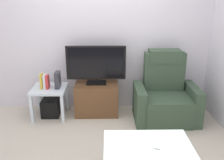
{
  "coord_description": "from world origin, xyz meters",
  "views": [
    {
      "loc": [
        0.13,
        -2.93,
        1.86
      ],
      "look_at": [
        0.19,
        0.5,
        0.7
      ],
      "focal_mm": 38.99,
      "sensor_mm": 36.0,
      "label": 1
    }
  ],
  "objects_px": {
    "subwoofer_box": "(51,108)",
    "coffee_table": "(148,148)",
    "book_middle": "(45,82)",
    "book_leftmost": "(42,81)",
    "tv_stand": "(97,98)",
    "game_console": "(58,80)",
    "side_table": "(49,92)",
    "book_rightmost": "(48,82)",
    "television": "(96,64)",
    "recliner_armchair": "(165,96)",
    "cell_phone": "(157,144)"
  },
  "relations": [
    {
      "from": "subwoofer_box",
      "to": "coffee_table",
      "type": "relative_size",
      "value": 0.31
    },
    {
      "from": "book_middle",
      "to": "coffee_table",
      "type": "relative_size",
      "value": 0.25
    },
    {
      "from": "book_leftmost",
      "to": "book_middle",
      "type": "height_order",
      "value": "book_leftmost"
    },
    {
      "from": "tv_stand",
      "to": "game_console",
      "type": "xyz_separation_m",
      "value": [
        -0.61,
        -0.08,
        0.36
      ]
    },
    {
      "from": "side_table",
      "to": "book_rightmost",
      "type": "distance_m",
      "value": 0.19
    },
    {
      "from": "tv_stand",
      "to": "television",
      "type": "xyz_separation_m",
      "value": [
        -0.0,
        0.02,
        0.59
      ]
    },
    {
      "from": "recliner_armchair",
      "to": "book_middle",
      "type": "relative_size",
      "value": 4.83
    },
    {
      "from": "tv_stand",
      "to": "subwoofer_box",
      "type": "relative_size",
      "value": 2.52
    },
    {
      "from": "side_table",
      "to": "recliner_armchair",
      "type": "bearing_deg",
      "value": -3.31
    },
    {
      "from": "side_table",
      "to": "cell_phone",
      "type": "relative_size",
      "value": 3.6
    },
    {
      "from": "tv_stand",
      "to": "cell_phone",
      "type": "xyz_separation_m",
      "value": [
        0.68,
        -1.64,
        0.18
      ]
    },
    {
      "from": "coffee_table",
      "to": "tv_stand",
      "type": "bearing_deg",
      "value": 109.86
    },
    {
      "from": "book_rightmost",
      "to": "game_console",
      "type": "bearing_deg",
      "value": 10.91
    },
    {
      "from": "game_console",
      "to": "cell_phone",
      "type": "height_order",
      "value": "game_console"
    },
    {
      "from": "coffee_table",
      "to": "cell_phone",
      "type": "distance_m",
      "value": 0.1
    },
    {
      "from": "subwoofer_box",
      "to": "book_leftmost",
      "type": "bearing_deg",
      "value": -168.69
    },
    {
      "from": "book_leftmost",
      "to": "book_rightmost",
      "type": "height_order",
      "value": "book_leftmost"
    },
    {
      "from": "book_rightmost",
      "to": "coffee_table",
      "type": "distance_m",
      "value": 2.06
    },
    {
      "from": "recliner_armchair",
      "to": "book_rightmost",
      "type": "height_order",
      "value": "recliner_armchair"
    },
    {
      "from": "book_middle",
      "to": "cell_phone",
      "type": "distance_m",
      "value": 2.14
    },
    {
      "from": "tv_stand",
      "to": "coffee_table",
      "type": "distance_m",
      "value": 1.75
    },
    {
      "from": "recliner_armchair",
      "to": "side_table",
      "type": "height_order",
      "value": "recliner_armchair"
    },
    {
      "from": "subwoofer_box",
      "to": "book_rightmost",
      "type": "distance_m",
      "value": 0.46
    },
    {
      "from": "book_leftmost",
      "to": "book_rightmost",
      "type": "xyz_separation_m",
      "value": [
        0.09,
        0.0,
        -0.01
      ]
    },
    {
      "from": "tv_stand",
      "to": "recliner_armchair",
      "type": "distance_m",
      "value": 1.12
    },
    {
      "from": "side_table",
      "to": "book_rightmost",
      "type": "relative_size",
      "value": 2.53
    },
    {
      "from": "television",
      "to": "book_middle",
      "type": "relative_size",
      "value": 4.27
    },
    {
      "from": "tv_stand",
      "to": "television",
      "type": "distance_m",
      "value": 0.59
    },
    {
      "from": "book_middle",
      "to": "game_console",
      "type": "bearing_deg",
      "value": 8.6
    },
    {
      "from": "tv_stand",
      "to": "game_console",
      "type": "distance_m",
      "value": 0.72
    },
    {
      "from": "book_middle",
      "to": "book_rightmost",
      "type": "distance_m",
      "value": 0.04
    },
    {
      "from": "television",
      "to": "coffee_table",
      "type": "distance_m",
      "value": 1.82
    },
    {
      "from": "recliner_armchair",
      "to": "book_rightmost",
      "type": "relative_size",
      "value": 5.07
    },
    {
      "from": "subwoofer_box",
      "to": "cell_phone",
      "type": "relative_size",
      "value": 1.87
    },
    {
      "from": "television",
      "to": "book_middle",
      "type": "distance_m",
      "value": 0.86
    },
    {
      "from": "recliner_armchair",
      "to": "book_middle",
      "type": "height_order",
      "value": "recliner_armchair"
    },
    {
      "from": "television",
      "to": "coffee_table",
      "type": "height_order",
      "value": "television"
    },
    {
      "from": "subwoofer_box",
      "to": "book_middle",
      "type": "distance_m",
      "value": 0.47
    },
    {
      "from": "television",
      "to": "book_leftmost",
      "type": "distance_m",
      "value": 0.9
    },
    {
      "from": "book_leftmost",
      "to": "game_console",
      "type": "relative_size",
      "value": 0.92
    },
    {
      "from": "recliner_armchair",
      "to": "game_console",
      "type": "relative_size",
      "value": 4.17
    },
    {
      "from": "book_leftmost",
      "to": "coffee_table",
      "type": "height_order",
      "value": "book_leftmost"
    },
    {
      "from": "cell_phone",
      "to": "book_leftmost",
      "type": "bearing_deg",
      "value": 145.42
    },
    {
      "from": "television",
      "to": "book_rightmost",
      "type": "height_order",
      "value": "television"
    },
    {
      "from": "subwoofer_box",
      "to": "game_console",
      "type": "xyz_separation_m",
      "value": [
        0.15,
        0.01,
        0.48
      ]
    },
    {
      "from": "book_leftmost",
      "to": "book_middle",
      "type": "relative_size",
      "value": 1.06
    },
    {
      "from": "book_leftmost",
      "to": "game_console",
      "type": "bearing_deg",
      "value": 6.98
    },
    {
      "from": "tv_stand",
      "to": "television",
      "type": "height_order",
      "value": "television"
    },
    {
      "from": "book_rightmost",
      "to": "coffee_table",
      "type": "bearing_deg",
      "value": -48.36
    },
    {
      "from": "side_table",
      "to": "book_middle",
      "type": "relative_size",
      "value": 2.41
    }
  ]
}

